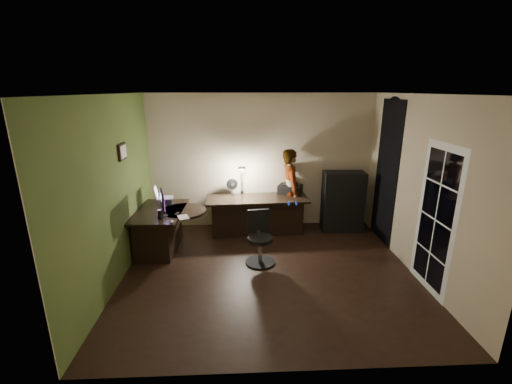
{
  "coord_description": "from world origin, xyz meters",
  "views": [
    {
      "loc": [
        -0.43,
        -4.79,
        2.76
      ],
      "look_at": [
        -0.15,
        1.05,
        1.0
      ],
      "focal_mm": 24.0,
      "sensor_mm": 36.0,
      "label": 1
    }
  ],
  "objects_px": {
    "monitor": "(161,208)",
    "person": "(290,189)",
    "desk_left": "(161,230)",
    "cabinet": "(343,201)",
    "desk_right": "(257,216)",
    "office_chair": "(260,239)"
  },
  "relations": [
    {
      "from": "cabinet",
      "to": "office_chair",
      "type": "distance_m",
      "value": 2.2
    },
    {
      "from": "desk_right",
      "to": "person",
      "type": "bearing_deg",
      "value": 17.95
    },
    {
      "from": "monitor",
      "to": "desk_left",
      "type": "bearing_deg",
      "value": 93.51
    },
    {
      "from": "desk_right",
      "to": "monitor",
      "type": "relative_size",
      "value": 4.19
    },
    {
      "from": "cabinet",
      "to": "person",
      "type": "xyz_separation_m",
      "value": [
        -1.04,
        0.15,
        0.22
      ]
    },
    {
      "from": "office_chair",
      "to": "cabinet",
      "type": "bearing_deg",
      "value": 30.79
    },
    {
      "from": "office_chair",
      "to": "person",
      "type": "xyz_separation_m",
      "value": [
        0.69,
        1.5,
        0.39
      ]
    },
    {
      "from": "desk_right",
      "to": "person",
      "type": "relative_size",
      "value": 1.19
    },
    {
      "from": "desk_right",
      "to": "cabinet",
      "type": "height_order",
      "value": "cabinet"
    },
    {
      "from": "desk_left",
      "to": "cabinet",
      "type": "distance_m",
      "value": 3.54
    },
    {
      "from": "cabinet",
      "to": "office_chair",
      "type": "bearing_deg",
      "value": -139.7
    },
    {
      "from": "monitor",
      "to": "person",
      "type": "height_order",
      "value": "person"
    },
    {
      "from": "person",
      "to": "monitor",
      "type": "bearing_deg",
      "value": 111.04
    },
    {
      "from": "office_chair",
      "to": "person",
      "type": "relative_size",
      "value": 0.53
    },
    {
      "from": "monitor",
      "to": "person",
      "type": "xyz_separation_m",
      "value": [
        2.3,
        1.22,
        -0.08
      ]
    },
    {
      "from": "monitor",
      "to": "office_chair",
      "type": "height_order",
      "value": "monitor"
    },
    {
      "from": "desk_left",
      "to": "desk_right",
      "type": "height_order",
      "value": "desk_left"
    },
    {
      "from": "desk_left",
      "to": "cabinet",
      "type": "height_order",
      "value": "cabinet"
    },
    {
      "from": "monitor",
      "to": "office_chair",
      "type": "distance_m",
      "value": 1.7
    },
    {
      "from": "desk_right",
      "to": "cabinet",
      "type": "relative_size",
      "value": 1.63
    },
    {
      "from": "monitor",
      "to": "office_chair",
      "type": "xyz_separation_m",
      "value": [
        1.61,
        -0.28,
        -0.47
      ]
    },
    {
      "from": "cabinet",
      "to": "person",
      "type": "relative_size",
      "value": 0.73
    }
  ]
}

